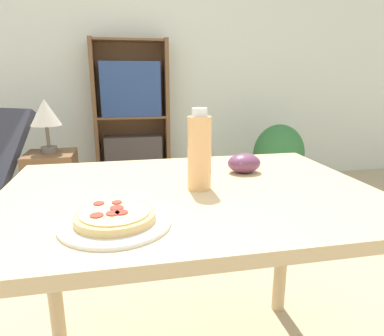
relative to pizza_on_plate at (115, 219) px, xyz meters
name	(u,v)px	position (x,y,z in m)	size (l,w,h in m)	color
wall_back	(124,55)	(0.08, 2.78, 0.52)	(8.00, 0.05, 2.60)	silver
dining_table	(190,222)	(0.22, 0.22, -0.13)	(1.14, 0.83, 0.77)	#D1B27F
pizza_on_plate	(115,219)	(0.00, 0.00, 0.00)	(0.26, 0.26, 0.04)	white
grape_bunch	(244,163)	(0.45, 0.37, 0.02)	(0.12, 0.10, 0.07)	#6B3856
drink_bottle	(199,152)	(0.25, 0.22, 0.10)	(0.07, 0.07, 0.25)	#EFB270
bookshelf	(132,123)	(0.12, 2.63, -0.12)	(0.71, 0.25, 1.44)	brown
side_table	(54,191)	(-0.50, 1.79, -0.50)	(0.34, 0.34, 0.57)	brown
table_lamp	(45,115)	(-0.50, 1.79, 0.06)	(0.21, 0.21, 0.38)	#665B51
potted_plant_floor	(278,158)	(1.43, 2.11, -0.41)	(0.48, 0.41, 0.68)	#70665B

